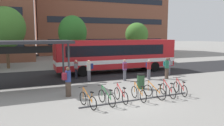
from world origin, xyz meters
TOP-DOWN VIEW (x-y plane):
  - ground at (0.00, 0.00)m, footprint 200.00×200.00m
  - bus_lane_asphalt at (0.00, 9.03)m, footprint 80.00×7.20m
  - city_bus at (3.18, 9.03)m, footprint 12.04×2.66m
  - bike_rack at (0.61, -0.11)m, footprint 6.96×0.42m
  - parked_bicycle_orange_0 at (-2.38, -0.27)m, footprint 0.61×1.68m
  - parked_bicycle_green_1 at (-1.34, -0.21)m, footprint 0.54×1.70m
  - parked_bicycle_red_2 at (-0.44, -0.07)m, footprint 0.52×1.72m
  - parked_bicycle_orange_3 at (0.62, -0.14)m, footprint 0.52×1.72m
  - parked_bicycle_orange_4 at (1.66, -0.13)m, footprint 0.63×1.67m
  - parked_bicycle_red_5 at (2.61, -0.13)m, footprint 0.52×1.72m
  - parked_bicycle_red_6 at (3.59, -0.05)m, footprint 0.54×1.70m
  - transit_shelter at (-5.54, 5.44)m, footprint 6.95×3.20m
  - commuter_grey_pack_0 at (-1.37, 7.14)m, footprint 0.44×0.58m
  - commuter_teal_pack_1 at (5.76, 4.36)m, footprint 0.35×0.53m
  - commuter_maroon_pack_2 at (2.14, 4.96)m, footprint 0.42×0.58m
  - commuter_navy_pack_3 at (4.27, 4.79)m, footprint 0.39×0.56m
  - commuter_maroon_pack_4 at (-2.98, 2.04)m, footprint 0.60×0.50m
  - commuter_grey_pack_5 at (7.04, 5.76)m, footprint 0.39×0.57m
  - commuter_navy_pack_6 at (-0.56, 5.92)m, footprint 0.58×0.42m
  - trash_bin at (2.06, 2.19)m, footprint 0.55×0.55m
  - street_tree_0 at (-7.15, 15.59)m, footprint 4.10×4.10m
  - street_tree_1 at (9.68, 17.09)m, footprint 3.29×3.29m
  - street_tree_2 at (-0.05, 14.84)m, footprint 3.34×3.34m
  - building_right_wing at (10.19, 34.32)m, footprint 26.94×10.72m

SIDE VIEW (x-z plane):
  - ground at x=0.00m, z-range 0.00..0.00m
  - bus_lane_asphalt at x=0.00m, z-range 0.00..0.01m
  - bike_rack at x=0.61m, z-range -0.26..0.44m
  - parked_bicycle_orange_0 at x=-2.38m, z-range -0.11..0.88m
  - parked_bicycle_green_1 at x=-1.34m, z-range -0.11..0.88m
  - parked_bicycle_red_2 at x=-0.44m, z-range -0.11..0.88m
  - parked_bicycle_orange_3 at x=0.62m, z-range -0.11..0.88m
  - parked_bicycle_orange_4 at x=1.66m, z-range -0.11..0.88m
  - parked_bicycle_red_5 at x=2.61m, z-range -0.11..0.88m
  - parked_bicycle_red_6 at x=3.59m, z-range -0.11..0.88m
  - trash_bin at x=2.06m, z-range 0.00..1.03m
  - commuter_grey_pack_0 at x=-1.37m, z-range 0.12..1.73m
  - commuter_grey_pack_5 at x=7.04m, z-range 0.12..1.74m
  - commuter_navy_pack_3 at x=4.27m, z-range 0.13..1.77m
  - commuter_navy_pack_6 at x=-0.56m, z-range 0.13..1.82m
  - commuter_maroon_pack_2 at x=2.14m, z-range 0.13..1.87m
  - commuter_teal_pack_1 at x=5.76m, z-range 0.14..1.92m
  - commuter_maroon_pack_4 at x=-2.98m, z-range 0.14..1.93m
  - city_bus at x=3.18m, z-range 0.18..3.38m
  - transit_shelter at x=-5.54m, z-range 1.45..4.74m
  - street_tree_1 at x=9.68m, z-range 1.06..6.52m
  - street_tree_2 at x=-0.05m, z-range 1.00..6.98m
  - street_tree_0 at x=-7.15m, z-range 1.12..7.87m
  - building_right_wing at x=10.19m, z-range 0.00..16.16m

